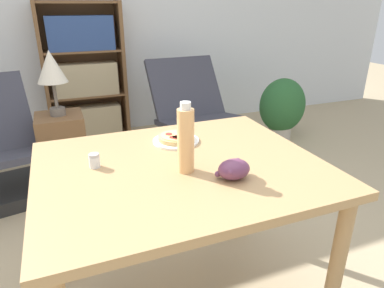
{
  "coord_description": "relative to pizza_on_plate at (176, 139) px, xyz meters",
  "views": [
    {
      "loc": [
        -0.39,
        -1.25,
        1.37
      ],
      "look_at": [
        0.09,
        -0.03,
        0.83
      ],
      "focal_mm": 32.0,
      "sensor_mm": 36.0,
      "label": 1
    }
  ],
  "objects": [
    {
      "name": "bookshelf",
      "position": [
        -0.2,
        2.29,
        -0.12
      ],
      "size": [
        0.81,
        0.29,
        1.4
      ],
      "color": "brown",
      "rests_on": "ground_plane"
    },
    {
      "name": "side_table",
      "position": [
        -0.51,
        1.22,
        -0.49
      ],
      "size": [
        0.34,
        0.34,
        0.6
      ],
      "color": "brown",
      "rests_on": "ground_plane"
    },
    {
      "name": "drink_bottle",
      "position": [
        -0.06,
        -0.3,
        0.11
      ],
      "size": [
        0.06,
        0.06,
        0.27
      ],
      "color": "#EFB270",
      "rests_on": "dining_table"
    },
    {
      "name": "lounge_chair_far",
      "position": [
        0.69,
        1.52,
        -0.5
      ],
      "size": [
        0.73,
        0.79,
        0.88
      ],
      "rotation": [
        0.0,
        0.0,
        0.05
      ],
      "color": "black",
      "rests_on": "ground_plane"
    },
    {
      "name": "pizza_on_plate",
      "position": [
        0.0,
        0.0,
        0.0
      ],
      "size": [
        0.22,
        0.22,
        0.04
      ],
      "color": "white",
      "rests_on": "dining_table"
    },
    {
      "name": "salt_shaker",
      "position": [
        -0.39,
        -0.14,
        0.01
      ],
      "size": [
        0.04,
        0.04,
        0.06
      ],
      "color": "white",
      "rests_on": "dining_table"
    },
    {
      "name": "dining_table",
      "position": [
        -0.06,
        -0.23,
        -0.12
      ],
      "size": [
        1.13,
        0.92,
        0.77
      ],
      "color": "tan",
      "rests_on": "ground_plane"
    },
    {
      "name": "grape_bunch",
      "position": [
        0.08,
        -0.42,
        0.02
      ],
      "size": [
        0.13,
        0.1,
        0.08
      ],
      "color": "#6B3856",
      "rests_on": "dining_table"
    },
    {
      "name": "potted_plant_floor",
      "position": [
        1.71,
        1.5,
        -0.44
      ],
      "size": [
        0.5,
        0.42,
        0.66
      ],
      "color": "#BCB2A3",
      "rests_on": "ground_plane"
    },
    {
      "name": "table_lamp",
      "position": [
        -0.51,
        1.22,
        0.15
      ],
      "size": [
        0.21,
        0.21,
        0.47
      ],
      "color": "#665B51",
      "rests_on": "side_table"
    },
    {
      "name": "wall_back",
      "position": [
        -0.08,
        2.47,
        0.51
      ],
      "size": [
        8.0,
        0.05,
        2.6
      ],
      "color": "silver",
      "rests_on": "ground_plane"
    }
  ]
}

